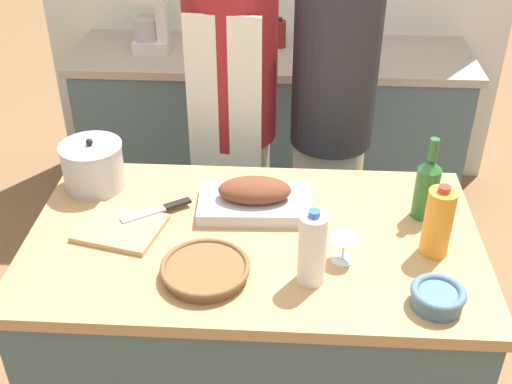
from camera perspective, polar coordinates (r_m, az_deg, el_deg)
kitchen_island at (r=2.30m, az=-0.18°, el=-12.64°), size 1.41×0.82×0.89m
back_counter at (r=3.56m, az=1.35°, el=5.62°), size 2.06×0.60×0.89m
roasting_pan at (r=2.09m, az=-0.12°, el=-0.57°), size 0.38×0.23×0.11m
wicker_basket at (r=1.84m, az=-4.53°, el=-6.91°), size 0.26×0.26×0.04m
cutting_board at (r=2.06m, az=-11.95°, el=-3.19°), size 0.29×0.26×0.02m
stock_pot at (r=2.27m, az=-14.28°, el=2.28°), size 0.21×0.21×0.19m
mixing_bowl at (r=1.81m, az=15.84°, el=-8.93°), size 0.15×0.15×0.06m
juice_jug at (r=1.95m, az=15.88°, el=-2.60°), size 0.08×0.08×0.23m
milk_jug at (r=1.78m, az=5.02°, el=-5.02°), size 0.08×0.08×0.24m
wine_bottle_green at (r=2.10m, az=14.95°, el=0.46°), size 0.08×0.08×0.28m
wine_glass_left at (r=1.87m, az=7.89°, el=-3.71°), size 0.08×0.08×0.13m
knife_chef at (r=2.11m, az=-8.63°, el=-1.53°), size 0.22×0.16×0.01m
stand_mixer at (r=3.38m, az=-9.37°, el=14.57°), size 0.18×0.14×0.35m
condiment_bottle_tall at (r=3.31m, az=8.03°, el=12.94°), size 0.06×0.06×0.16m
condiment_bottle_short at (r=3.43m, az=2.10°, el=13.89°), size 0.07×0.07×0.15m
person_cook_aproned at (r=2.71m, az=-2.15°, el=7.39°), size 0.37×0.38×1.66m
person_cook_guest at (r=2.71m, az=6.78°, el=6.75°), size 0.34×0.34×1.62m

